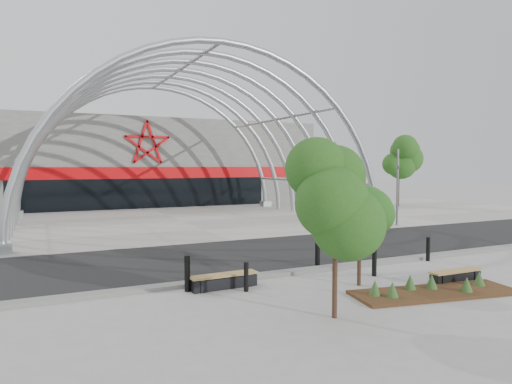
{
  "coord_description": "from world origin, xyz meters",
  "views": [
    {
      "loc": [
        -8.47,
        -13.83,
        3.77
      ],
      "look_at": [
        0.0,
        4.0,
        2.6
      ],
      "focal_mm": 32.0,
      "sensor_mm": 36.0,
      "label": 1
    }
  ],
  "objects_px": {
    "signal_pole": "(397,186)",
    "bench_1": "(455,277)",
    "bench_0": "(224,281)",
    "bollard_2": "(374,261)",
    "street_tree_0": "(336,202)",
    "street_tree_1": "(360,202)"
  },
  "relations": [
    {
      "from": "signal_pole",
      "to": "bench_1",
      "type": "bearing_deg",
      "value": -125.11
    },
    {
      "from": "bench_0",
      "to": "bollard_2",
      "type": "bearing_deg",
      "value": -8.24
    },
    {
      "from": "street_tree_0",
      "to": "bench_0",
      "type": "relative_size",
      "value": 1.86
    },
    {
      "from": "street_tree_0",
      "to": "bollard_2",
      "type": "xyz_separation_m",
      "value": [
        3.7,
        2.93,
        -2.37
      ]
    },
    {
      "from": "signal_pole",
      "to": "street_tree_1",
      "type": "distance_m",
      "value": 15.02
    },
    {
      "from": "signal_pole",
      "to": "street_tree_0",
      "type": "xyz_separation_m",
      "value": [
        -13.44,
        -12.45,
        0.39
      ]
    },
    {
      "from": "street_tree_0",
      "to": "street_tree_1",
      "type": "relative_size",
      "value": 1.1
    },
    {
      "from": "street_tree_1",
      "to": "bollard_2",
      "type": "height_order",
      "value": "street_tree_1"
    },
    {
      "from": "bench_0",
      "to": "bollard_2",
      "type": "xyz_separation_m",
      "value": [
        5.17,
        -0.75,
        0.28
      ]
    },
    {
      "from": "street_tree_1",
      "to": "signal_pole",
      "type": "bearing_deg",
      "value": 43.09
    },
    {
      "from": "bench_0",
      "to": "street_tree_0",
      "type": "bearing_deg",
      "value": -68.16
    },
    {
      "from": "street_tree_0",
      "to": "bench_1",
      "type": "relative_size",
      "value": 2.06
    },
    {
      "from": "street_tree_0",
      "to": "bench_0",
      "type": "distance_m",
      "value": 4.78
    },
    {
      "from": "bench_0",
      "to": "bollard_2",
      "type": "distance_m",
      "value": 5.24
    },
    {
      "from": "bench_1",
      "to": "bollard_2",
      "type": "bearing_deg",
      "value": 134.47
    },
    {
      "from": "bench_0",
      "to": "bench_1",
      "type": "height_order",
      "value": "bench_0"
    },
    {
      "from": "bench_0",
      "to": "street_tree_1",
      "type": "bearing_deg",
      "value": -20.83
    },
    {
      "from": "street_tree_1",
      "to": "bench_1",
      "type": "height_order",
      "value": "street_tree_1"
    },
    {
      "from": "bench_0",
      "to": "bollard_2",
      "type": "relative_size",
      "value": 2.15
    },
    {
      "from": "street_tree_0",
      "to": "street_tree_1",
      "type": "distance_m",
      "value": 3.3
    },
    {
      "from": "street_tree_1",
      "to": "bollard_2",
      "type": "bearing_deg",
      "value": 31.33
    },
    {
      "from": "bench_1",
      "to": "street_tree_1",
      "type": "bearing_deg",
      "value": 160.58
    }
  ]
}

